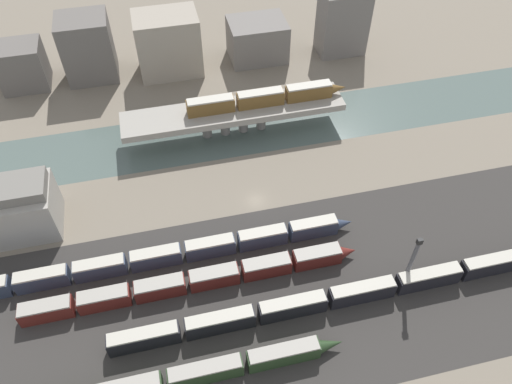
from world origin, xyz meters
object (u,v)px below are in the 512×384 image
at_px(train_yard_mid, 368,291).
at_px(signal_tower, 411,262).
at_px(train_yard_near, 174,379).
at_px(train_yard_outer, 162,257).
at_px(train_on_bridge, 266,98).
at_px(train_yard_far, 194,281).

height_order(train_yard_mid, signal_tower, signal_tower).
height_order(train_yard_near, train_yard_outer, train_yard_outer).
xyz_separation_m(train_on_bridge, train_yard_far, (-24.54, -42.51, -7.36)).
height_order(train_yard_mid, train_yard_outer, train_yard_mid).
bearing_deg(train_yard_near, signal_tower, 11.90).
bearing_deg(train_yard_mid, signal_tower, 9.52).
bearing_deg(train_yard_outer, train_on_bridge, 49.93).
height_order(train_yard_near, train_yard_far, train_yard_near).
bearing_deg(train_yard_mid, train_on_bridge, 97.48).
distance_m(train_yard_outer, signal_tower, 47.70).
height_order(train_on_bridge, signal_tower, signal_tower).
height_order(train_on_bridge, train_yard_outer, train_on_bridge).
xyz_separation_m(train_yard_mid, train_yard_far, (-31.39, 9.64, -0.22)).
xyz_separation_m(train_yard_mid, train_yard_outer, (-36.77, 16.59, -0.08)).
relative_size(train_yard_near, signal_tower, 4.17).
height_order(train_yard_far, train_yard_outer, train_yard_outer).
bearing_deg(train_yard_outer, train_yard_far, -52.28).
relative_size(train_on_bridge, train_yard_far, 0.62).
bearing_deg(signal_tower, train_yard_mid, -170.48).
distance_m(train_on_bridge, train_yard_outer, 47.03).
distance_m(train_on_bridge, train_yard_far, 49.64).
bearing_deg(train_on_bridge, train_yard_far, -120.00).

